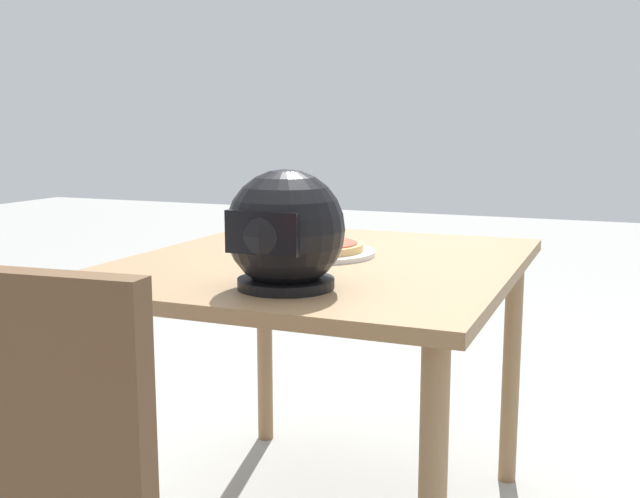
{
  "coord_description": "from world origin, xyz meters",
  "views": [
    {
      "loc": [
        -0.68,
        1.67,
        1.03
      ],
      "look_at": [
        0.02,
        -0.02,
        0.73
      ],
      "focal_mm": 42.45,
      "sensor_mm": 36.0,
      "label": 1
    }
  ],
  "objects": [
    {
      "name": "dining_table",
      "position": [
        0.0,
        0.0,
        0.63
      ],
      "size": [
        0.91,
        1.05,
        0.71
      ],
      "color": "olive",
      "rests_on": "ground"
    },
    {
      "name": "motorcycle_helmet",
      "position": [
        -0.06,
        0.33,
        0.82
      ],
      "size": [
        0.24,
        0.24,
        0.24
      ],
      "color": "black",
      "rests_on": "dining_table"
    },
    {
      "name": "pizza_plate",
      "position": [
        0.03,
        -0.04,
        0.71
      ],
      "size": [
        0.29,
        0.29,
        0.01
      ],
      "primitive_type": "cylinder",
      "color": "white",
      "rests_on": "dining_table"
    },
    {
      "name": "pizza",
      "position": [
        0.03,
        -0.04,
        0.73
      ],
      "size": [
        0.23,
        0.23,
        0.05
      ],
      "color": "tan",
      "rests_on": "pizza_plate"
    }
  ]
}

